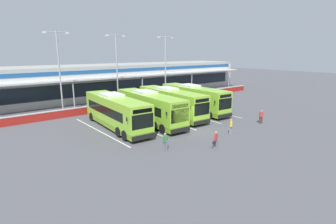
{
  "coord_description": "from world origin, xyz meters",
  "views": [
    {
      "loc": [
        -19.72,
        -19.57,
        8.35
      ],
      "look_at": [
        -1.21,
        3.0,
        1.6
      ],
      "focal_mm": 27.77,
      "sensor_mm": 36.0,
      "label": 1
    }
  ],
  "objects_px": {
    "pedestrian_child": "(231,126)",
    "lamp_post_east": "(165,64)",
    "coach_bus_leftmost": "(116,112)",
    "lamp_post_west": "(59,68)",
    "coach_bus_left_centre": "(149,108)",
    "coach_bus_right_centre": "(193,99)",
    "lamp_post_centre": "(117,66)",
    "pedestrian_with_handbag": "(216,140)",
    "pedestrian_in_dark_coat": "(261,116)",
    "coach_bus_centre": "(171,103)",
    "pedestrian_near_bin": "(165,141)"
  },
  "relations": [
    {
      "from": "pedestrian_near_bin",
      "to": "lamp_post_centre",
      "type": "xyz_separation_m",
      "value": [
        6.57,
        20.2,
        5.42
      ]
    },
    {
      "from": "coach_bus_leftmost",
      "to": "pedestrian_with_handbag",
      "type": "bearing_deg",
      "value": -72.93
    },
    {
      "from": "coach_bus_left_centre",
      "to": "pedestrian_in_dark_coat",
      "type": "xyz_separation_m",
      "value": [
        10.04,
        -8.83,
        -0.91
      ]
    },
    {
      "from": "pedestrian_child",
      "to": "lamp_post_east",
      "type": "bearing_deg",
      "value": 70.05
    },
    {
      "from": "coach_bus_right_centre",
      "to": "lamp_post_east",
      "type": "relative_size",
      "value": 1.12
    },
    {
      "from": "pedestrian_in_dark_coat",
      "to": "pedestrian_with_handbag",
      "type": "bearing_deg",
      "value": -168.9
    },
    {
      "from": "lamp_post_west",
      "to": "lamp_post_east",
      "type": "relative_size",
      "value": 1.0
    },
    {
      "from": "coach_bus_centre",
      "to": "lamp_post_centre",
      "type": "height_order",
      "value": "lamp_post_centre"
    },
    {
      "from": "pedestrian_child",
      "to": "pedestrian_near_bin",
      "type": "height_order",
      "value": "same"
    },
    {
      "from": "coach_bus_left_centre",
      "to": "lamp_post_east",
      "type": "relative_size",
      "value": 1.12
    },
    {
      "from": "coach_bus_centre",
      "to": "pedestrian_with_handbag",
      "type": "xyz_separation_m",
      "value": [
        -4.64,
        -11.67,
        -0.93
      ]
    },
    {
      "from": "coach_bus_leftmost",
      "to": "lamp_post_centre",
      "type": "bearing_deg",
      "value": 60.19
    },
    {
      "from": "coach_bus_leftmost",
      "to": "lamp_post_centre",
      "type": "height_order",
      "value": "lamp_post_centre"
    },
    {
      "from": "coach_bus_centre",
      "to": "lamp_post_west",
      "type": "bearing_deg",
      "value": 136.99
    },
    {
      "from": "coach_bus_right_centre",
      "to": "pedestrian_with_handbag",
      "type": "relative_size",
      "value": 7.59
    },
    {
      "from": "coach_bus_left_centre",
      "to": "coach_bus_right_centre",
      "type": "bearing_deg",
      "value": 6.78
    },
    {
      "from": "coach_bus_left_centre",
      "to": "pedestrian_with_handbag",
      "type": "bearing_deg",
      "value": -93.48
    },
    {
      "from": "coach_bus_left_centre",
      "to": "pedestrian_child",
      "type": "relative_size",
      "value": 7.59
    },
    {
      "from": "coach_bus_right_centre",
      "to": "pedestrian_in_dark_coat",
      "type": "height_order",
      "value": "coach_bus_right_centre"
    },
    {
      "from": "coach_bus_leftmost",
      "to": "lamp_post_west",
      "type": "relative_size",
      "value": 1.12
    },
    {
      "from": "coach_bus_left_centre",
      "to": "lamp_post_centre",
      "type": "height_order",
      "value": "lamp_post_centre"
    },
    {
      "from": "coach_bus_left_centre",
      "to": "lamp_post_east",
      "type": "distance_m",
      "value": 15.93
    },
    {
      "from": "pedestrian_in_dark_coat",
      "to": "coach_bus_left_centre",
      "type": "bearing_deg",
      "value": 138.67
    },
    {
      "from": "coach_bus_left_centre",
      "to": "pedestrian_near_bin",
      "type": "height_order",
      "value": "coach_bus_left_centre"
    },
    {
      "from": "pedestrian_child",
      "to": "coach_bus_leftmost",
      "type": "bearing_deg",
      "value": 129.76
    },
    {
      "from": "coach_bus_right_centre",
      "to": "pedestrian_with_handbag",
      "type": "xyz_separation_m",
      "value": [
        -9.11,
        -11.94,
        -0.93
      ]
    },
    {
      "from": "pedestrian_child",
      "to": "lamp_post_east",
      "type": "height_order",
      "value": "lamp_post_east"
    },
    {
      "from": "coach_bus_left_centre",
      "to": "pedestrian_near_bin",
      "type": "bearing_deg",
      "value": -117.2
    },
    {
      "from": "pedestrian_in_dark_coat",
      "to": "lamp_post_west",
      "type": "bearing_deg",
      "value": 130.63
    },
    {
      "from": "coach_bus_centre",
      "to": "pedestrian_near_bin",
      "type": "distance_m",
      "value": 12.42
    },
    {
      "from": "coach_bus_centre",
      "to": "pedestrian_child",
      "type": "relative_size",
      "value": 7.59
    },
    {
      "from": "lamp_post_centre",
      "to": "lamp_post_east",
      "type": "distance_m",
      "value": 8.86
    },
    {
      "from": "pedestrian_with_handbag",
      "to": "coach_bus_right_centre",
      "type": "bearing_deg",
      "value": 52.66
    },
    {
      "from": "coach_bus_right_centre",
      "to": "pedestrian_in_dark_coat",
      "type": "bearing_deg",
      "value": -80.77
    },
    {
      "from": "coach_bus_leftmost",
      "to": "lamp_post_east",
      "type": "relative_size",
      "value": 1.12
    },
    {
      "from": "coach_bus_centre",
      "to": "coach_bus_right_centre",
      "type": "distance_m",
      "value": 4.48
    },
    {
      "from": "coach_bus_centre",
      "to": "pedestrian_with_handbag",
      "type": "height_order",
      "value": "coach_bus_centre"
    },
    {
      "from": "coach_bus_left_centre",
      "to": "coach_bus_leftmost",
      "type": "bearing_deg",
      "value": 172.49
    },
    {
      "from": "coach_bus_centre",
      "to": "lamp_post_east",
      "type": "bearing_deg",
      "value": 54.51
    },
    {
      "from": "pedestrian_near_bin",
      "to": "lamp_post_east",
      "type": "xyz_separation_m",
      "value": [
        15.35,
        19.04,
        5.42
      ]
    },
    {
      "from": "coach_bus_right_centre",
      "to": "lamp_post_west",
      "type": "height_order",
      "value": "lamp_post_west"
    },
    {
      "from": "coach_bus_left_centre",
      "to": "lamp_post_west",
      "type": "xyz_separation_m",
      "value": [
        -6.77,
        10.76,
        4.5
      ]
    },
    {
      "from": "lamp_post_west",
      "to": "lamp_post_east",
      "type": "bearing_deg",
      "value": -0.54
    },
    {
      "from": "coach_bus_leftmost",
      "to": "coach_bus_right_centre",
      "type": "bearing_deg",
      "value": 2.04
    },
    {
      "from": "coach_bus_leftmost",
      "to": "coach_bus_left_centre",
      "type": "height_order",
      "value": "same"
    },
    {
      "from": "coach_bus_left_centre",
      "to": "lamp_post_west",
      "type": "relative_size",
      "value": 1.12
    },
    {
      "from": "pedestrian_near_bin",
      "to": "lamp_post_west",
      "type": "relative_size",
      "value": 0.15
    },
    {
      "from": "coach_bus_leftmost",
      "to": "pedestrian_near_bin",
      "type": "distance_m",
      "value": 9.05
    },
    {
      "from": "pedestrian_with_handbag",
      "to": "coach_bus_leftmost",
      "type": "bearing_deg",
      "value": 107.07
    },
    {
      "from": "coach_bus_centre",
      "to": "pedestrian_with_handbag",
      "type": "bearing_deg",
      "value": -111.69
    }
  ]
}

